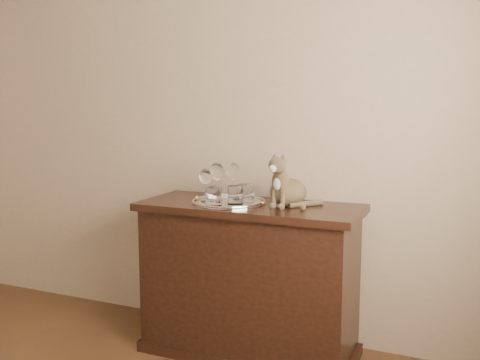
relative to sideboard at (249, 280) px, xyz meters
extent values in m
cube|color=tan|center=(-0.60, 0.31, 0.93)|extent=(4.00, 0.10, 2.70)
cylinder|color=silver|center=(-0.11, -0.03, 0.43)|extent=(0.40, 0.40, 0.01)
cylinder|color=silver|center=(-0.05, -0.07, 0.48)|extent=(0.09, 0.09, 0.10)
cylinder|color=silver|center=(-0.14, -0.16, 0.48)|extent=(0.09, 0.09, 0.10)
cylinder|color=white|center=(-0.02, -0.01, 0.48)|extent=(0.09, 0.09, 0.10)
camera|label=1|loc=(1.08, -2.62, 0.96)|focal=40.00mm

